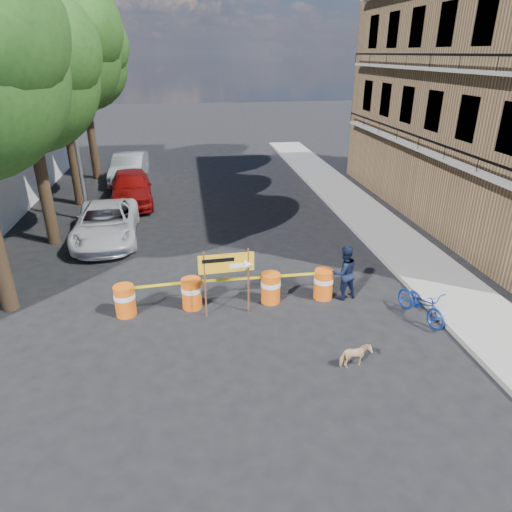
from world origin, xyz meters
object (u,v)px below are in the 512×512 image
object	(u,v)px
barrel_far_right	(323,283)
sedan_silver	(129,168)
pedestrian	(344,273)
barrel_far_left	(125,300)
bicycle	(423,289)
sedan_red	(131,187)
suv_white	(106,223)
barrel_mid_left	(192,293)
detour_sign	(234,267)
dog	(355,356)
barrel_mid_right	(271,287)

from	to	relation	value
barrel_far_right	sedan_silver	world-z (taller)	sedan_silver
pedestrian	sedan_silver	xyz separation A→B (m)	(-7.61, 14.78, -0.05)
barrel_far_left	barrel_far_right	bearing A→B (deg)	1.37
bicycle	sedan_red	distance (m)	14.83
suv_white	sedan_red	xyz separation A→B (m)	(0.50, 4.67, 0.12)
barrel_mid_left	sedan_red	size ratio (longest dim) A/B	0.19
barrel_mid_left	bicycle	xyz separation A→B (m)	(6.18, -1.52, 0.43)
barrel_far_left	barrel_mid_left	xyz separation A→B (m)	(1.83, 0.14, 0.00)
barrel_far_right	suv_white	world-z (taller)	suv_white
detour_sign	sedan_red	world-z (taller)	detour_sign
barrel_far_right	sedan_red	xyz separation A→B (m)	(-6.53, 10.40, 0.34)
detour_sign	bicycle	size ratio (longest dim) A/B	1.09
barrel_far_right	sedan_silver	size ratio (longest dim) A/B	0.19
barrel_far_right	dog	bearing A→B (deg)	-93.31
barrel_mid_left	detour_sign	bearing A→B (deg)	-23.21
barrel_mid_left	detour_sign	distance (m)	1.60
pedestrian	dog	size ratio (longest dim) A/B	2.32
dog	sedan_silver	world-z (taller)	sedan_silver
barrel_mid_left	detour_sign	xyz separation A→B (m)	(1.18, -0.51, 0.96)
barrel_mid_right	suv_white	bearing A→B (deg)	133.48
barrel_far_left	pedestrian	world-z (taller)	pedestrian
barrel_mid_left	barrel_mid_right	xyz separation A→B (m)	(2.28, -0.01, 0.00)
dog	barrel_mid_left	bearing A→B (deg)	39.79
suv_white	dog	bearing A→B (deg)	-56.07
pedestrian	bicycle	size ratio (longest dim) A/B	0.93
barrel_far_right	dog	size ratio (longest dim) A/B	1.26
detour_sign	bicycle	bearing A→B (deg)	-15.07
barrel_far_left	sedan_red	distance (m)	10.57
dog	sedan_silver	xyz separation A→B (m)	(-6.84, 18.01, 0.48)
barrel_mid_left	suv_white	size ratio (longest dim) A/B	0.18
barrel_far_left	dog	bearing A→B (deg)	-29.95
barrel_mid_right	barrel_far_right	size ratio (longest dim) A/B	1.00
pedestrian	sedan_red	world-z (taller)	pedestrian
pedestrian	suv_white	xyz separation A→B (m)	(-7.61, 5.81, -0.14)
dog	sedan_silver	distance (m)	19.27
sedan_silver	barrel_far_right	bearing A→B (deg)	-61.87
dog	sedan_red	size ratio (longest dim) A/B	0.15
barrel_mid_left	bicycle	size ratio (longest dim) A/B	0.50
barrel_far_left	sedan_silver	xyz separation A→B (m)	(-1.32, 14.83, 0.31)
dog	suv_white	xyz separation A→B (m)	(-6.84, 9.04, 0.39)
dog	sedan_red	world-z (taller)	sedan_red
barrel_far_right	sedan_red	size ratio (longest dim) A/B	0.19
dog	suv_white	bearing A→B (deg)	28.89
bicycle	dog	distance (m)	3.13
barrel_far_right	bicycle	distance (m)	2.79
detour_sign	barrel_far_left	bearing A→B (deg)	169.45
bicycle	dog	world-z (taller)	bicycle
dog	sedan_red	xyz separation A→B (m)	(-6.34, 13.71, 0.51)
barrel_mid_left	pedestrian	world-z (taller)	pedestrian
detour_sign	sedan_silver	distance (m)	15.82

